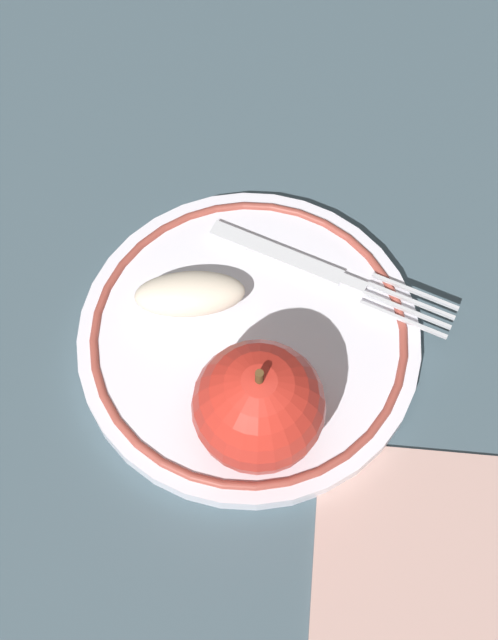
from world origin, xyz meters
TOP-DOWN VIEW (x-y plane):
  - ground_plane at (0.00, 0.00)m, footprint 2.00×2.00m
  - plate at (-0.02, 0.02)m, footprint 0.24×0.24m
  - apple_red_whole at (0.02, -0.04)m, footprint 0.08×0.08m
  - apple_slice_front at (-0.06, 0.01)m, footprint 0.08×0.07m
  - fork at (0.00, 0.08)m, footprint 0.18×0.04m
  - napkin_folded at (0.15, -0.06)m, footprint 0.18×0.19m

SIDE VIEW (x-z plane):
  - ground_plane at x=0.00m, z-range 0.00..0.00m
  - napkin_folded at x=0.15m, z-range 0.00..0.01m
  - plate at x=-0.02m, z-range 0.00..0.02m
  - fork at x=0.00m, z-range 0.02..0.02m
  - apple_slice_front at x=-0.06m, z-range 0.02..0.04m
  - apple_red_whole at x=0.02m, z-range 0.01..0.10m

